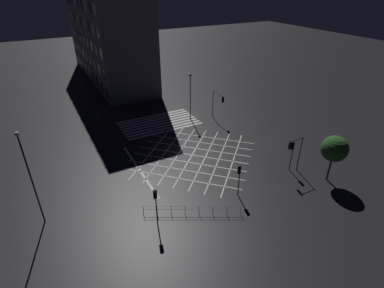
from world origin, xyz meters
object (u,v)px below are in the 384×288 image
Objects in this scene: traffic_light_se_cross at (101,123)px; street_lamp_east at (190,87)px; traffic_light_ne_cross at (155,200)px; traffic_light_nw_main at (295,148)px; street_lamp_west at (28,170)px; traffic_light_median_north at (239,174)px; street_tree_near at (335,149)px; traffic_light_sw_cross at (218,100)px; traffic_light_nw_cross at (292,150)px.

traffic_light_se_cross is 0.59× the size of street_lamp_east.
traffic_light_se_cross reaches higher than traffic_light_ne_cross.
traffic_light_nw_main is 0.47× the size of street_lamp_west.
street_tree_near is (-10.83, 2.66, 1.45)m from traffic_light_median_north.
street_lamp_east is at bearing -35.43° from traffic_light_ne_cross.
street_tree_near reaches higher than traffic_light_sw_cross.
street_lamp_east is (3.60, -18.96, 2.76)m from traffic_light_nw_cross.
traffic_light_ne_cross is 17.46m from traffic_light_nw_main.
traffic_light_nw_cross is at bearing 170.67° from street_lamp_west.
traffic_light_nw_main is 27.52m from street_lamp_west.
traffic_light_nw_cross is at bearing -86.98° from traffic_light_ne_cross.
traffic_light_se_cross is at bearing 29.05° from traffic_light_median_north.
traffic_light_median_north is at bearing -26.18° from traffic_light_sw_cross.
traffic_light_sw_cross is at bearing 88.41° from traffic_light_se_cross.
traffic_light_ne_cross is at bearing 2.16° from traffic_light_se_cross.
traffic_light_nw_cross is at bearing -83.28° from traffic_light_median_north.
street_tree_near is at bearing 45.23° from traffic_light_se_cross.
traffic_light_sw_cross is 16.51m from traffic_light_nw_cross.
street_lamp_east reaches higher than traffic_light_nw_main.
traffic_light_ne_cross is at bearing 89.66° from traffic_light_median_north.
street_lamp_east is at bearing 97.47° from traffic_light_se_cross.
street_lamp_east is 23.44m from street_tree_near.
traffic_light_nw_main is 1.02× the size of traffic_light_se_cross.
traffic_light_ne_cross is 1.06× the size of traffic_light_nw_cross.
traffic_light_sw_cross is 0.81× the size of street_tree_near.
street_tree_near is (-2.40, 3.65, 1.38)m from traffic_light_nw_cross.
traffic_light_nw_main is at bearing -48.88° from street_tree_near.
street_lamp_east is at bearing -80.41° from traffic_light_nw_main.
street_lamp_east is (-14.84, -1.94, 2.23)m from traffic_light_se_cross.
street_tree_near is at bearing 6.32° from traffic_light_sw_cross.
street_lamp_east is at bearing -123.15° from traffic_light_sw_cross.
street_lamp_west is (9.48, -5.41, 3.08)m from traffic_light_ne_cross.
street_lamp_east is 1.36× the size of street_tree_near.
traffic_light_ne_cross is at bearing -7.67° from street_tree_near.
street_lamp_west reaches higher than traffic_light_median_north.
traffic_light_median_north is 8.49m from traffic_light_nw_cross.
traffic_light_nw_cross is (-8.43, -0.99, 0.07)m from traffic_light_median_north.
traffic_light_nw_cross is 0.50× the size of street_lamp_east.
traffic_light_nw_main is 0.86m from traffic_light_nw_cross.
traffic_light_nw_cross is 25.10m from traffic_light_se_cross.
street_lamp_east is at bearing -75.14° from street_tree_near.
street_lamp_west is at bearing -35.05° from traffic_light_se_cross.
traffic_light_sw_cross is at bearing -26.18° from traffic_light_median_north.
street_tree_near reaches higher than traffic_light_median_north.
traffic_light_nw_cross is (-0.31, -0.55, -0.59)m from traffic_light_nw_main.
traffic_light_ne_cross is 0.42× the size of street_lamp_west.
traffic_light_median_north is 19.86m from street_lamp_west.
traffic_light_nw_cross is 4.58m from street_tree_near.
street_lamp_east reaches higher than traffic_light_ne_cross.
traffic_light_sw_cross is 0.59× the size of street_lamp_east.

